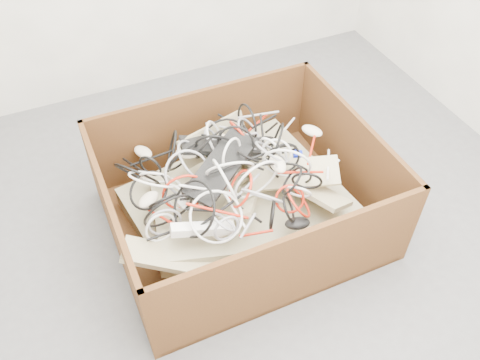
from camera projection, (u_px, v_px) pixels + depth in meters
name	position (u px, v px, depth m)	size (l,w,h in m)	color
ground	(269.00, 224.00, 2.62)	(3.00, 3.00, 0.00)	#505052
cardboard_box	(238.00, 208.00, 2.53)	(1.26, 1.05, 0.52)	#3A1D0E
keyboard_pile	(241.00, 184.00, 2.43)	(1.12, 0.81, 0.38)	tan
mice_scatter	(225.00, 172.00, 2.39)	(1.02, 0.88, 0.22)	beige
power_strip_left	(203.00, 186.00, 2.32)	(0.28, 0.05, 0.04)	white
power_strip_right	(203.00, 229.00, 2.16)	(0.27, 0.05, 0.04)	white
vga_plug	(298.00, 154.00, 2.47)	(0.04, 0.04, 0.02)	#0C1DBE
cable_tangle	(224.00, 171.00, 2.32)	(1.08, 0.82, 0.42)	silver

